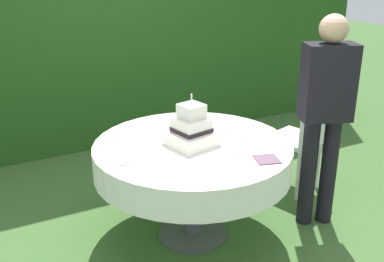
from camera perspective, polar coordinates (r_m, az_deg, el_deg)
name	(u,v)px	position (r m, az deg, el deg)	size (l,w,h in m)	color
ground_plane	(192,234)	(3.58, 0.06, -12.51)	(20.00, 20.00, 0.00)	#3D602D
foliage_hedge	(93,13)	(5.08, -12.02, 14.02)	(6.56, 0.59, 2.79)	#234C19
cake_table	(192,158)	(3.28, 0.06, -3.34)	(1.39, 1.39, 0.73)	#4C4C51
wedding_cake	(192,130)	(3.18, -0.05, 0.11)	(0.35, 0.35, 0.37)	white
serving_plate_near	(237,135)	(3.38, 5.50, -0.55)	(0.13, 0.13, 0.01)	white
serving_plate_far	(125,160)	(2.99, -8.29, -3.60)	(0.14, 0.14, 0.01)	white
serving_plate_left	(133,151)	(3.12, -7.24, -2.48)	(0.12, 0.12, 0.01)	white
napkin_stack	(267,159)	(3.02, 9.17, -3.45)	(0.15, 0.15, 0.01)	#6B4C60
garden_chair	(304,134)	(4.06, 13.55, -0.34)	(0.50, 0.50, 0.89)	white
standing_person	(325,109)	(3.48, 16.04, 2.63)	(0.41, 0.32, 1.60)	black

